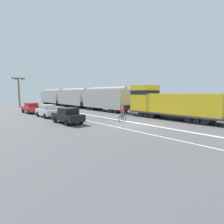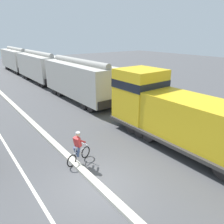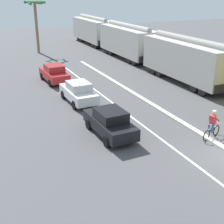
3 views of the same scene
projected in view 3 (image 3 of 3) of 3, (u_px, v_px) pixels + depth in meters
median_curb at (170, 115)px, 21.21m from camera, size 0.36×36.00×0.16m
lane_stripe at (139, 122)px, 20.31m from camera, size 0.14×36.00×0.01m
hopper_car_lead at (187, 60)px, 28.12m from camera, size 2.90×10.60×4.18m
hopper_car_middle at (128, 41)px, 37.90m from camera, size 2.90×10.60×4.18m
hopper_car_trailing at (93, 30)px, 47.68m from camera, size 2.90×10.60×4.18m
parked_car_black at (110, 122)px, 18.29m from camera, size 1.92×4.24×1.62m
parked_car_white at (79, 92)px, 23.57m from camera, size 1.92×4.24×1.62m
parked_car_red at (54, 73)px, 28.71m from camera, size 1.99×4.28×1.62m
cyclist at (212, 125)px, 17.87m from camera, size 1.65×0.65×1.71m
palm_tree_near at (36, 14)px, 39.96m from camera, size 2.57×2.70×6.78m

